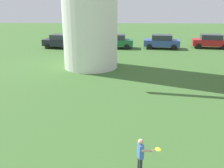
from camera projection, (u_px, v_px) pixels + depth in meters
The scene contains 5 objects.
player_far at pixel (141, 154), 8.10m from camera, with size 0.77×0.40×1.21m.
parked_car_black at pixel (62, 41), 29.37m from camera, with size 4.58×2.61×1.56m.
parked_car_green at pixel (115, 41), 29.47m from camera, with size 4.26×2.10×1.56m.
parked_car_blue at pixel (162, 41), 29.20m from camera, with size 4.16×2.27×1.56m.
parked_car_red at pixel (211, 41), 29.48m from camera, with size 4.31×2.37×1.56m.
Camera 1 is at (0.02, -3.03, 5.31)m, focal length 41.12 mm.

